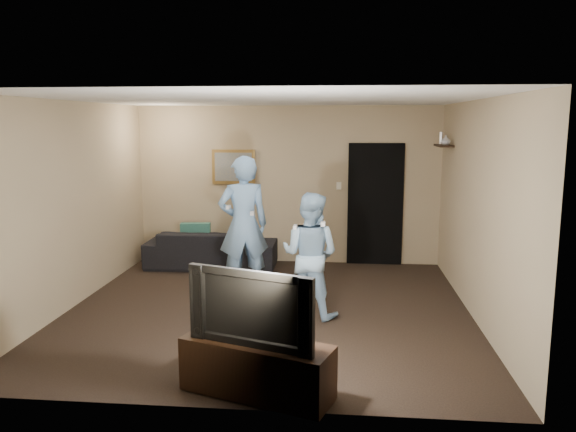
# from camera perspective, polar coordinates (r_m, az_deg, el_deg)

# --- Properties ---
(ground) EXTENTS (5.00, 5.00, 0.00)m
(ground) POSITION_cam_1_polar(r_m,az_deg,el_deg) (7.18, -1.99, -9.46)
(ground) COLOR black
(ground) RESTS_ON ground
(ceiling) EXTENTS (5.00, 5.00, 0.04)m
(ceiling) POSITION_cam_1_polar(r_m,az_deg,el_deg) (6.79, -2.12, 11.75)
(ceiling) COLOR silver
(ceiling) RESTS_ON wall_back
(wall_back) EXTENTS (5.00, 0.04, 2.60)m
(wall_back) POSITION_cam_1_polar(r_m,az_deg,el_deg) (9.33, -0.05, 3.16)
(wall_back) COLOR tan
(wall_back) RESTS_ON ground
(wall_front) EXTENTS (5.00, 0.04, 2.60)m
(wall_front) POSITION_cam_1_polar(r_m,az_deg,el_deg) (4.45, -6.26, -4.01)
(wall_front) COLOR tan
(wall_front) RESTS_ON ground
(wall_left) EXTENTS (0.04, 5.00, 2.60)m
(wall_left) POSITION_cam_1_polar(r_m,az_deg,el_deg) (7.61, -21.07, 1.06)
(wall_left) COLOR tan
(wall_left) RESTS_ON ground
(wall_right) EXTENTS (0.04, 5.00, 2.60)m
(wall_right) POSITION_cam_1_polar(r_m,az_deg,el_deg) (7.00, 18.70, 0.51)
(wall_right) COLOR tan
(wall_right) RESTS_ON ground
(sofa) EXTENTS (2.09, 0.84, 0.61)m
(sofa) POSITION_cam_1_polar(r_m,az_deg,el_deg) (9.22, -7.77, -3.28)
(sofa) COLOR black
(sofa) RESTS_ON ground
(throw_pillow) EXTENTS (0.49, 0.20, 0.48)m
(throw_pillow) POSITION_cam_1_polar(r_m,az_deg,el_deg) (9.25, -9.36, -2.17)
(throw_pillow) COLOR #1A4F46
(throw_pillow) RESTS_ON sofa
(painting_frame) EXTENTS (0.72, 0.05, 0.57)m
(painting_frame) POSITION_cam_1_polar(r_m,az_deg,el_deg) (9.41, -5.55, 5.00)
(painting_frame) COLOR olive
(painting_frame) RESTS_ON wall_back
(painting_canvas) EXTENTS (0.62, 0.01, 0.47)m
(painting_canvas) POSITION_cam_1_polar(r_m,az_deg,el_deg) (9.38, -5.58, 4.99)
(painting_canvas) COLOR slate
(painting_canvas) RESTS_ON painting_frame
(doorway) EXTENTS (0.90, 0.06, 2.00)m
(doorway) POSITION_cam_1_polar(r_m,az_deg,el_deg) (9.31, 8.85, 1.17)
(doorway) COLOR black
(doorway) RESTS_ON ground
(light_switch) EXTENTS (0.08, 0.02, 0.12)m
(light_switch) POSITION_cam_1_polar(r_m,az_deg,el_deg) (9.26, 5.19, 3.07)
(light_switch) COLOR silver
(light_switch) RESTS_ON wall_back
(wall_shelf) EXTENTS (0.20, 0.60, 0.03)m
(wall_shelf) POSITION_cam_1_polar(r_m,az_deg,el_deg) (8.67, 15.54, 6.90)
(wall_shelf) COLOR black
(wall_shelf) RESTS_ON wall_right
(shelf_vase) EXTENTS (0.15, 0.15, 0.14)m
(shelf_vase) POSITION_cam_1_polar(r_m,az_deg,el_deg) (8.52, 15.74, 7.43)
(shelf_vase) COLOR #BABBC0
(shelf_vase) RESTS_ON wall_shelf
(shelf_figurine) EXTENTS (0.06, 0.06, 0.18)m
(shelf_figurine) POSITION_cam_1_polar(r_m,az_deg,el_deg) (8.89, 15.31, 7.65)
(shelf_figurine) COLOR silver
(shelf_figurine) RESTS_ON wall_shelf
(tv_console) EXTENTS (1.39, 0.83, 0.47)m
(tv_console) POSITION_cam_1_polar(r_m,az_deg,el_deg) (5.00, -3.19, -15.17)
(tv_console) COLOR black
(tv_console) RESTS_ON ground
(television) EXTENTS (1.13, 0.52, 0.66)m
(television) POSITION_cam_1_polar(r_m,az_deg,el_deg) (4.79, -3.25, -9.02)
(television) COLOR black
(television) RESTS_ON tv_console
(wii_player_left) EXTENTS (0.80, 0.66, 1.89)m
(wii_player_left) POSITION_cam_1_polar(r_m,az_deg,el_deg) (7.69, -4.55, -0.90)
(wii_player_left) COLOR #7FACDC
(wii_player_left) RESTS_ON ground
(wii_player_right) EXTENTS (0.89, 0.79, 1.51)m
(wii_player_right) POSITION_cam_1_polar(r_m,az_deg,el_deg) (6.77, 2.25, -3.95)
(wii_player_right) COLOR #9BC1E1
(wii_player_right) RESTS_ON ground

